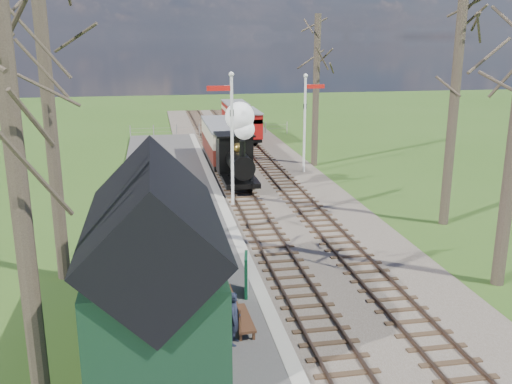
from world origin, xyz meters
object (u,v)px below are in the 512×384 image
at_px(semaphore_near, 230,130).
at_px(red_carriage_a, 246,125).
at_px(station_shed, 155,265).
at_px(bench, 238,313).
at_px(red_carriage_b, 235,115).
at_px(semaphore_far, 306,116).
at_px(locomotive, 237,150).
at_px(sign_board, 246,274).
at_px(person, 234,318).
at_px(coach, 223,141).

relative_size(semaphore_near, red_carriage_a, 1.35).
relative_size(station_shed, bench, 3.91).
relative_size(red_carriage_b, bench, 2.85).
relative_size(station_shed, semaphore_far, 1.10).
xyz_separation_m(semaphore_far, locomotive, (-4.39, -2.95, -1.27)).
relative_size(station_shed, sign_board, 5.07).
bearing_deg(locomotive, semaphore_near, -103.95).
distance_m(bench, person, 0.85).
distance_m(semaphore_far, coach, 5.67).
bearing_deg(red_carriage_a, locomotive, -101.02).
height_order(station_shed, red_carriage_b, station_shed).
distance_m(semaphore_near, bench, 12.19).
bearing_deg(semaphore_far, red_carriage_a, 99.62).
bearing_deg(sign_board, red_carriage_b, 82.37).
xyz_separation_m(station_shed, person, (1.88, -0.51, -1.37)).
xyz_separation_m(semaphore_near, coach, (0.77, 9.11, -2.10)).
relative_size(semaphore_near, bench, 3.86).
distance_m(semaphore_near, person, 12.91).
height_order(red_carriage_b, bench, red_carriage_b).
xyz_separation_m(coach, red_carriage_a, (2.60, 7.35, -0.16)).
bearing_deg(semaphore_far, station_shed, -115.72).
bearing_deg(locomotive, red_carriage_b, 82.14).
distance_m(locomotive, coach, 6.09).
xyz_separation_m(red_carriage_a, person, (-5.02, -28.97, -0.47)).
height_order(semaphore_far, red_carriage_b, semaphore_far).
bearing_deg(locomotive, semaphore_far, 33.95).
bearing_deg(sign_board, locomotive, 82.71).
relative_size(semaphore_far, red_carriage_b, 1.25).
height_order(coach, bench, coach).
height_order(red_carriage_a, red_carriage_b, same).
height_order(station_shed, semaphore_near, semaphore_near).
distance_m(semaphore_near, red_carriage_b, 22.33).
bearing_deg(red_carriage_b, semaphore_far, -83.66).
distance_m(red_carriage_a, person, 29.41).
xyz_separation_m(semaphore_far, red_carriage_b, (-1.77, 15.96, -1.98)).
xyz_separation_m(station_shed, coach, (4.30, 21.11, -0.74)).
bearing_deg(semaphore_near, bench, -96.98).
relative_size(semaphore_far, coach, 0.79).
bearing_deg(semaphore_near, red_carriage_a, 78.43).
distance_m(semaphore_near, semaphore_far, 7.91).
distance_m(station_shed, bench, 2.67).
relative_size(station_shed, red_carriage_a, 1.37).
xyz_separation_m(station_shed, red_carriage_b, (6.90, 33.96, -0.90)).
bearing_deg(semaphore_near, red_carriage_b, 81.28).
bearing_deg(locomotive, person, -98.79).
height_order(station_shed, locomotive, station_shed).
bearing_deg(person, semaphore_near, 11.92).
xyz_separation_m(semaphore_near, red_carriage_a, (3.37, 16.46, -2.26)).
bearing_deg(station_shed, red_carriage_b, 78.52).
relative_size(locomotive, sign_board, 3.63).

